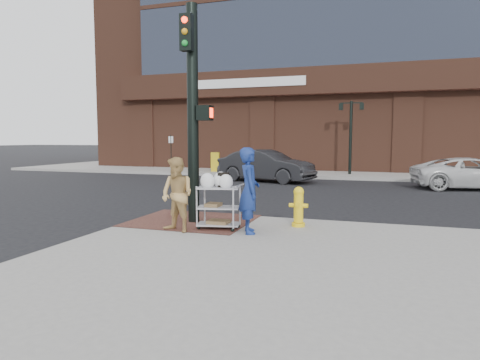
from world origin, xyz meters
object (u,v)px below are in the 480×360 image
(lamp_post, at_px, (351,129))
(woman_blue, at_px, (249,190))
(utility_cart, at_px, (218,203))
(minivan_white, at_px, (472,173))
(fire_hydrant, at_px, (299,206))
(sedan_dark, at_px, (266,166))
(pedestrian_tan, at_px, (177,195))
(traffic_signal_pole, at_px, (193,107))

(lamp_post, relative_size, woman_blue, 2.24)
(utility_cart, bearing_deg, minivan_white, 58.75)
(minivan_white, height_order, fire_hydrant, minivan_white)
(sedan_dark, bearing_deg, utility_cart, -155.54)
(pedestrian_tan, relative_size, sedan_dark, 0.33)
(minivan_white, bearing_deg, pedestrian_tan, 135.16)
(lamp_post, height_order, minivan_white, lamp_post)
(traffic_signal_pole, distance_m, fire_hydrant, 3.30)
(sedan_dark, bearing_deg, traffic_signal_pole, -159.18)
(lamp_post, xyz_separation_m, fire_hydrant, (-0.05, -14.94, -2.01))
(pedestrian_tan, height_order, utility_cart, pedestrian_tan)
(fire_hydrant, bearing_deg, lamp_post, 89.79)
(utility_cart, relative_size, fire_hydrant, 1.38)
(lamp_post, height_order, utility_cart, lamp_post)
(pedestrian_tan, xyz_separation_m, sedan_dark, (-1.36, 12.27, -0.15))
(woman_blue, bearing_deg, lamp_post, -27.26)
(woman_blue, relative_size, minivan_white, 0.38)
(utility_cart, bearing_deg, woman_blue, -11.44)
(fire_hydrant, bearing_deg, minivan_white, 63.27)
(traffic_signal_pole, relative_size, woman_blue, 2.80)
(lamp_post, bearing_deg, pedestrian_tan, -98.31)
(traffic_signal_pole, bearing_deg, minivan_white, 54.52)
(woman_blue, distance_m, pedestrian_tan, 1.52)
(woman_blue, xyz_separation_m, pedestrian_tan, (-1.47, -0.37, -0.10))
(pedestrian_tan, height_order, minivan_white, pedestrian_tan)
(traffic_signal_pole, bearing_deg, pedestrian_tan, -84.71)
(traffic_signal_pole, xyz_separation_m, pedestrian_tan, (0.10, -1.06, -1.89))
(lamp_post, height_order, traffic_signal_pole, traffic_signal_pole)
(pedestrian_tan, height_order, sedan_dark, pedestrian_tan)
(traffic_signal_pole, xyz_separation_m, minivan_white, (7.76, 10.89, -2.17))
(minivan_white, xyz_separation_m, fire_hydrant, (-5.34, -10.60, -0.05))
(minivan_white, bearing_deg, traffic_signal_pole, 132.36)
(minivan_white, xyz_separation_m, utility_cart, (-6.93, -11.43, 0.05))
(pedestrian_tan, bearing_deg, woman_blue, 30.93)
(minivan_white, relative_size, fire_hydrant, 5.28)
(traffic_signal_pole, xyz_separation_m, utility_cart, (0.82, -0.54, -2.12))
(traffic_signal_pole, bearing_deg, sedan_dark, 96.40)
(fire_hydrant, bearing_deg, utility_cart, -152.58)
(woman_blue, xyz_separation_m, fire_hydrant, (0.85, 0.98, -0.44))
(pedestrian_tan, bearing_deg, traffic_signal_pole, 112.17)
(sedan_dark, bearing_deg, pedestrian_tan, -159.28)
(woman_blue, height_order, utility_cart, woman_blue)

